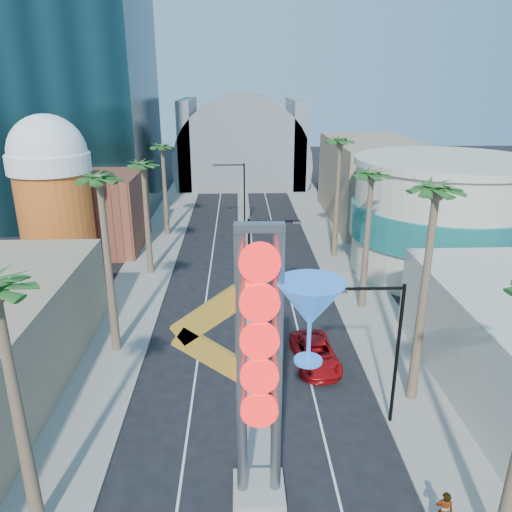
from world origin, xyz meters
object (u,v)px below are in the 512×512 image
(neon_sign, at_px, (280,354))
(red_pickup, at_px, (315,353))
(pedestrian_a, at_px, (444,511))
(pedestrian_b, at_px, (463,396))

(neon_sign, distance_m, red_pickup, 13.14)
(pedestrian_a, bearing_deg, red_pickup, -63.47)
(neon_sign, xyz_separation_m, pedestrian_a, (6.48, -1.76, -6.22))
(red_pickup, distance_m, pedestrian_b, 8.90)
(red_pickup, height_order, pedestrian_b, pedestrian_b)
(neon_sign, relative_size, red_pickup, 2.28)
(pedestrian_a, height_order, pedestrian_b, pedestrian_a)
(neon_sign, distance_m, pedestrian_b, 13.70)
(neon_sign, relative_size, pedestrian_a, 6.72)
(red_pickup, relative_size, pedestrian_a, 2.95)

